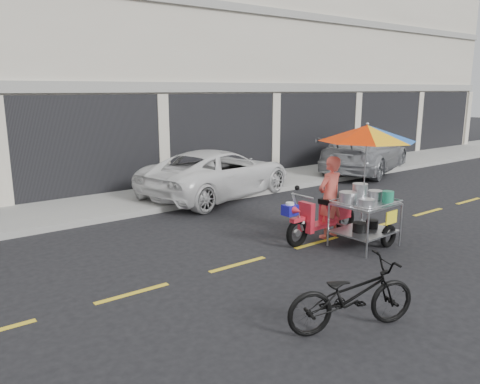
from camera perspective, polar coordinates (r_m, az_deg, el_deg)
ground at (r=9.66m, az=9.35°, el=-6.13°), size 90.00×90.00×0.00m
sidewalk at (r=13.86m, az=-7.22°, el=-0.03°), size 45.00×3.00×0.15m
shophouse_block at (r=19.39m, az=-7.85°, el=15.86°), size 36.00×8.11×10.40m
centerline at (r=9.66m, az=9.35°, el=-6.11°), size 42.00×0.10×0.01m
white_pickup at (r=13.49m, az=-2.65°, el=2.33°), size 5.30×3.41×1.36m
silver_pickup at (r=17.97m, az=15.00°, el=4.73°), size 5.67×3.92×1.53m
near_bicycle at (r=6.30m, az=13.47°, el=-12.12°), size 1.89×1.19×0.94m
food_vendor_rig at (r=9.49m, az=13.54°, el=2.90°), size 2.50×1.97×2.44m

